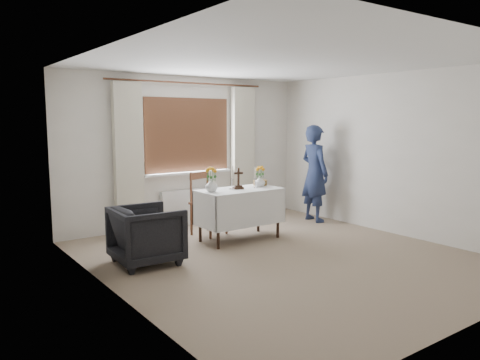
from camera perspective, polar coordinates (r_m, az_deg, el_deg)
name	(u,v)px	position (r m, az deg, el deg)	size (l,w,h in m)	color
ground	(283,257)	(6.20, 5.30, -9.33)	(5.00, 5.00, 0.00)	gray
altar_table	(240,214)	(6.95, -0.04, -4.23)	(1.24, 0.64, 0.76)	white
wooden_chair	(209,203)	(7.26, -3.81, -2.87)	(0.45, 0.45, 0.98)	#592F1E
armchair	(147,235)	(5.94, -11.30, -6.57)	(0.78, 0.80, 0.73)	black
person	(315,173)	(8.28, 9.08, 0.80)	(0.62, 0.41, 1.69)	navy
radiator	(190,207)	(8.06, -6.07, -3.23)	(1.10, 0.10, 0.60)	silver
wooden_cross	(238,178)	(6.88, -0.20, 0.19)	(0.15, 0.10, 0.31)	black
candlestick_left	(232,178)	(6.82, -0.99, 0.29)	(0.10, 0.10, 0.35)	silver
candlestick_right	(255,177)	(7.00, 1.87, 0.31)	(0.09, 0.09, 0.31)	silver
flower_vase_left	(211,185)	(6.63, -3.50, -0.65)	(0.18, 0.18, 0.19)	silver
flower_vase_right	(260,181)	(7.11, 2.43, -0.17)	(0.16, 0.16, 0.17)	silver
wicker_basket	(260,183)	(7.29, 2.48, -0.33)	(0.21, 0.21, 0.08)	brown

